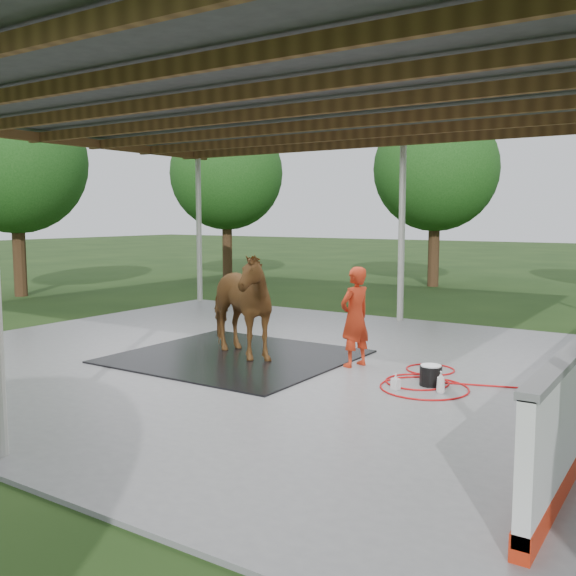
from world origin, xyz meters
The scene contains 11 objects.
ground centered at (0.00, 0.00, 0.00)m, with size 100.00×100.00×0.00m, color #1E3814.
concrete_slab centered at (0.00, 0.00, 0.03)m, with size 12.00×10.00×0.05m, color slate.
pavilion_structure centered at (0.00, 0.00, 3.97)m, with size 12.60×10.60×4.05m.
tree_belt centered at (0.30, 0.90, 3.79)m, with size 28.00×28.00×5.80m.
rubber_mat centered at (-0.75, -0.13, 0.06)m, with size 3.45×3.23×0.03m, color black.
horse centered at (-0.75, -0.13, 0.92)m, with size 0.91×1.99×1.68m, color brown.
handler centered at (1.14, 0.37, 0.80)m, with size 0.55×0.36×1.51m, color red.
wash_bucket centered at (2.50, -0.06, 0.19)m, with size 0.30×0.30×0.28m.
soap_bottle_a centered at (2.74, -0.34, 0.19)m, with size 0.11×0.11×0.28m, color silver.
soap_bottle_b centered at (2.19, -0.51, 0.16)m, with size 0.10×0.10×0.21m, color #338CD8.
hose_coil centered at (2.39, 0.01, 0.06)m, with size 2.16×1.95×0.02m.
Camera 1 is at (5.50, -8.11, 2.31)m, focal length 40.00 mm.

